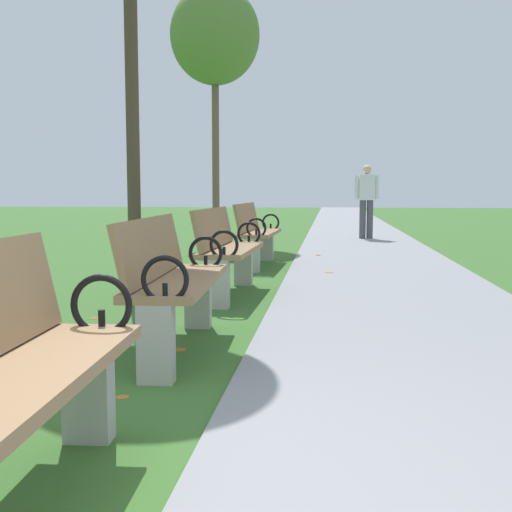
# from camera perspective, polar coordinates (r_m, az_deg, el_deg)

# --- Properties ---
(paved_walkway) EXTENTS (2.40, 44.00, 0.02)m
(paved_walkway) POSITION_cam_1_polar(r_m,az_deg,el_deg) (19.84, 8.42, 2.63)
(paved_walkway) COLOR gray
(paved_walkway) RESTS_ON ground
(park_bench_2) EXTENTS (0.54, 1.62, 0.90)m
(park_bench_2) POSITION_cam_1_polar(r_m,az_deg,el_deg) (4.36, -7.39, -2.06)
(park_bench_2) COLOR #93704C
(park_bench_2) RESTS_ON ground
(park_bench_3) EXTENTS (0.51, 1.61, 0.90)m
(park_bench_3) POSITION_cam_1_polar(r_m,az_deg,el_deg) (6.63, -2.57, 0.65)
(park_bench_3) COLOR #93704C
(park_bench_3) RESTS_ON ground
(park_bench_4) EXTENTS (0.52, 1.61, 0.90)m
(park_bench_4) POSITION_cam_1_polar(r_m,az_deg,el_deg) (9.24, 0.02, 2.11)
(park_bench_4) COLOR #93704C
(park_bench_4) RESTS_ON ground
(tree_3) EXTENTS (1.84, 1.84, 5.29)m
(tree_3) POSITION_cam_1_polar(r_m,az_deg,el_deg) (14.08, -3.64, 18.76)
(tree_3) COLOR brown
(tree_3) RESTS_ON ground
(pedestrian_walking) EXTENTS (0.53, 0.25, 1.62)m
(pedestrian_walking) POSITION_cam_1_polar(r_m,az_deg,el_deg) (14.54, 9.72, 5.10)
(pedestrian_walking) COLOR #4C4C56
(pedestrian_walking) RESTS_ON paved_walkway
(scattered_leaves) EXTENTS (4.79, 10.93, 0.02)m
(scattered_leaves) POSITION_cam_1_polar(r_m,az_deg,el_deg) (5.16, -3.49, -6.17)
(scattered_leaves) COLOR #AD6B23
(scattered_leaves) RESTS_ON ground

